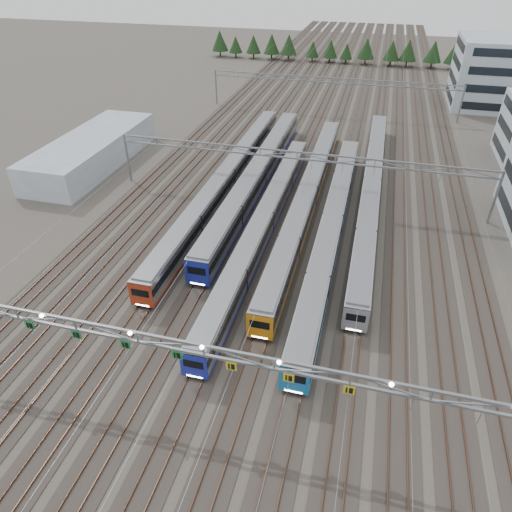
% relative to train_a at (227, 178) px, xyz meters
% --- Properties ---
extents(ground, '(400.00, 400.00, 0.00)m').
position_rel_train_a_xyz_m(ground, '(11.25, -40.63, -2.04)').
color(ground, '#47423A').
rests_on(ground, ground).
extents(track_bed, '(54.00, 260.00, 5.42)m').
position_rel_train_a_xyz_m(track_bed, '(11.25, 59.37, -0.55)').
color(track_bed, '#2D2823').
rests_on(track_bed, ground).
extents(train_a, '(2.75, 60.75, 3.58)m').
position_rel_train_a_xyz_m(train_a, '(0.00, 0.00, 0.00)').
color(train_a, black).
rests_on(train_a, ground).
extents(train_b, '(2.98, 54.63, 3.89)m').
position_rel_train_a_xyz_m(train_b, '(4.50, 1.92, 0.15)').
color(train_b, black).
rests_on(train_b, ground).
extents(train_c, '(2.61, 53.23, 3.40)m').
position_rel_train_a_xyz_m(train_c, '(9.00, -11.52, -0.09)').
color(train_c, black).
rests_on(train_c, ground).
extents(train_d, '(2.75, 58.68, 3.58)m').
position_rel_train_a_xyz_m(train_d, '(13.50, -2.54, -0.00)').
color(train_d, black).
rests_on(train_d, ground).
extents(train_e, '(2.75, 54.65, 3.58)m').
position_rel_train_a_xyz_m(train_e, '(18.00, -10.23, 0.00)').
color(train_e, black).
rests_on(train_e, ground).
extents(train_f, '(2.67, 61.96, 3.47)m').
position_rel_train_a_xyz_m(train_f, '(22.50, 2.56, -0.06)').
color(train_f, black).
rests_on(train_f, ground).
extents(gantry_near, '(56.36, 0.61, 8.08)m').
position_rel_train_a_xyz_m(gantry_near, '(11.20, -40.75, 5.05)').
color(gantry_near, gray).
rests_on(gantry_near, ground).
extents(gantry_mid, '(56.36, 0.36, 8.00)m').
position_rel_train_a_xyz_m(gantry_mid, '(11.25, -0.63, 4.35)').
color(gantry_mid, gray).
rests_on(gantry_mid, ground).
extents(gantry_far, '(56.36, 0.36, 8.00)m').
position_rel_train_a_xyz_m(gantry_far, '(11.25, 44.37, 4.35)').
color(gantry_far, gray).
rests_on(gantry_far, ground).
extents(depot_bldg_north, '(22.00, 18.00, 15.15)m').
position_rel_train_a_xyz_m(depot_bldg_north, '(49.48, 59.95, 5.53)').
color(depot_bldg_north, '#96AAB4').
rests_on(depot_bldg_north, ground).
extents(west_shed, '(10.00, 30.00, 4.97)m').
position_rel_train_a_xyz_m(west_shed, '(-26.29, 3.83, 0.44)').
color(west_shed, '#96AAB4').
rests_on(west_shed, ground).
extents(treeline, '(100.10, 5.60, 7.02)m').
position_rel_train_a_xyz_m(treeline, '(13.50, 97.58, 2.19)').
color(treeline, '#332114').
rests_on(treeline, ground).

